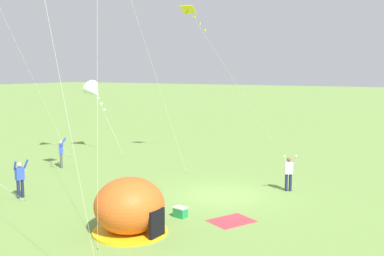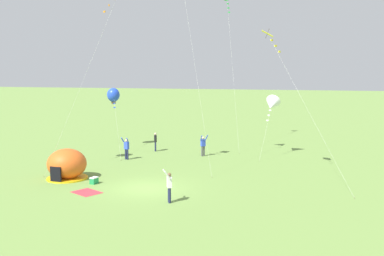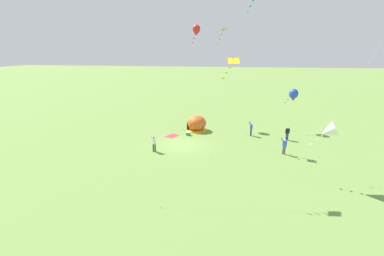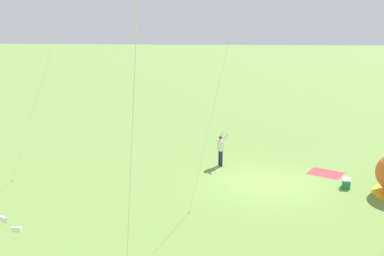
% 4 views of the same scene
% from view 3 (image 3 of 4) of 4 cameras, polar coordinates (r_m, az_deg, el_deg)
% --- Properties ---
extents(ground_plane, '(300.00, 300.00, 0.00)m').
position_cam_3_polar(ground_plane, '(30.31, -2.35, -3.87)').
color(ground_plane, olive).
extents(popup_tent, '(2.81, 2.81, 2.10)m').
position_cam_3_polar(popup_tent, '(35.68, 1.07, 1.04)').
color(popup_tent, '#D8591E').
rests_on(popup_tent, ground).
extents(picnic_blanket, '(2.11, 1.94, 0.01)m').
position_cam_3_polar(picnic_blanket, '(33.67, -4.45, -1.75)').
color(picnic_blanket, '#CC333D').
rests_on(picnic_blanket, ground).
extents(cooler_box, '(0.45, 0.58, 0.44)m').
position_cam_3_polar(cooler_box, '(33.72, -0.82, -1.29)').
color(cooler_box, '#1E8C4C').
rests_on(cooler_box, ground).
extents(person_arms_raised, '(0.70, 0.58, 1.89)m').
position_cam_3_polar(person_arms_raised, '(34.25, 13.01, -0.08)').
color(person_arms_raised, '#1E2347').
rests_on(person_arms_raised, ground).
extents(person_center_field, '(0.36, 0.56, 1.72)m').
position_cam_3_polar(person_center_field, '(33.91, 20.45, -0.96)').
color(person_center_field, '#1E2347').
rests_on(person_center_field, ground).
extents(person_watching_sky, '(0.65, 0.72, 1.89)m').
position_cam_3_polar(person_watching_sky, '(28.48, -8.44, -3.30)').
color(person_watching_sky, '#1E2347').
rests_on(person_watching_sky, ground).
extents(person_with_toddler, '(0.71, 0.70, 1.89)m').
position_cam_3_polar(person_with_toddler, '(29.16, 19.85, -3.68)').
color(person_with_toddler, '#4C4C51').
rests_on(person_with_toddler, ground).
extents(kite_orange, '(4.90, 3.78, 13.32)m').
position_cam_3_polar(kite_orange, '(31.70, 6.61, 19.75)').
color(kite_orange, silver).
rests_on(kite_orange, ground).
extents(kite_white, '(1.60, 4.04, 5.32)m').
position_cam_3_polar(kite_white, '(23.47, 28.08, -0.65)').
color(kite_white, silver).
rests_on(kite_white, ground).
extents(kite_yellow, '(6.17, 5.15, 10.28)m').
position_cam_3_polar(kite_yellow, '(20.77, 8.70, 13.56)').
color(kite_yellow, silver).
rests_on(kite_yellow, ground).
extents(kite_red, '(2.13, 1.93, 14.37)m').
position_cam_3_polar(kite_red, '(40.44, 0.99, 21.10)').
color(kite_red, silver).
rests_on(kite_red, ground).
extents(kite_blue, '(4.06, 6.79, 5.76)m').
position_cam_3_polar(kite_blue, '(37.77, 21.64, 7.08)').
color(kite_blue, silver).
rests_on(kite_blue, ground).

